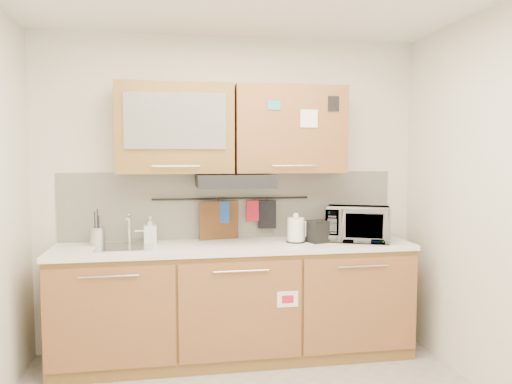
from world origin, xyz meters
name	(u,v)px	position (x,y,z in m)	size (l,w,h in m)	color
wall_back	(231,193)	(0.00, 1.50, 1.30)	(3.20, 3.20, 0.00)	silver
base_cabinet	(236,308)	(0.00, 1.19, 0.41)	(2.80, 0.64, 0.88)	olive
countertop	(236,247)	(0.00, 1.19, 0.90)	(2.82, 0.62, 0.04)	white
backsplash	(231,205)	(0.00, 1.49, 1.20)	(2.80, 0.02, 0.56)	silver
upper_cabinets	(232,129)	(0.00, 1.32, 1.83)	(1.82, 0.37, 0.70)	olive
range_hood	(234,181)	(0.00, 1.25, 1.42)	(0.60, 0.46, 0.10)	black
sink	(125,247)	(-0.85, 1.21, 0.92)	(0.42, 0.40, 0.26)	silver
utensil_rail	(231,198)	(0.00, 1.45, 1.26)	(0.02, 0.02, 1.30)	black
utensil_crock	(97,236)	(-1.07, 1.32, 0.99)	(0.14, 0.14, 0.28)	#BCBCC1
kettle	(296,231)	(0.49, 1.19, 1.01)	(0.17, 0.15, 0.24)	white
toaster	(322,231)	(0.70, 1.17, 1.01)	(0.27, 0.22, 0.18)	black
microwave	(358,224)	(1.01, 1.18, 1.06)	(0.50, 0.34, 0.28)	#999999
soap_bottle	(150,230)	(-0.67, 1.33, 1.03)	(0.10, 0.10, 0.22)	#999999
cutting_board	(219,226)	(-0.11, 1.44, 1.03)	(0.33, 0.02, 0.41)	brown
oven_mitt	(223,212)	(-0.07, 1.44, 1.15)	(0.11, 0.03, 0.18)	#204592
dark_pouch	(267,214)	(0.30, 1.44, 1.12)	(0.15, 0.04, 0.24)	black
pot_holder	(255,211)	(0.20, 1.44, 1.15)	(0.14, 0.02, 0.17)	#B3172B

